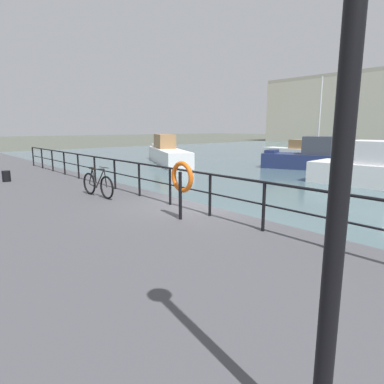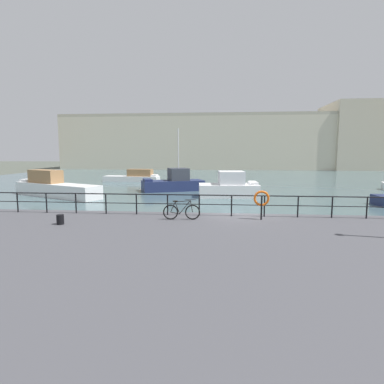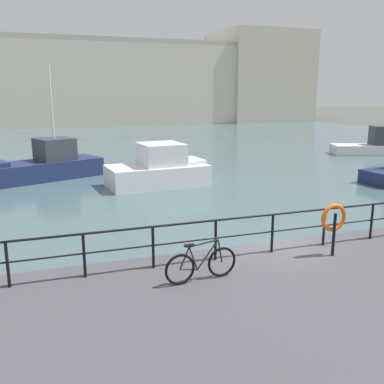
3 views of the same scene
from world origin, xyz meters
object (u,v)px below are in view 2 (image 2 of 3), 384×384
Objects in this scene: moored_red_daysailer at (229,187)px; moored_white_yacht at (135,177)px; moored_harbor_tender at (54,187)px; parked_bicycle at (181,212)px; harbor_building at (252,142)px; mooring_bollard at (60,220)px; life_ring_stand at (262,199)px; moored_blue_motorboat at (174,183)px.

moored_red_daysailer is 19.05m from moored_white_yacht.
moored_harbor_tender is 18.44m from parked_bicycle.
moored_white_yacht is (-19.71, -36.58, -5.85)m from harbor_building.
moored_red_daysailer reaches higher than mooring_bollard.
mooring_bollard is (-7.93, -15.46, 0.16)m from moored_red_daysailer.
moored_blue_motorboat is at bearing 111.25° from life_ring_stand.
mooring_bollard is (4.88, -29.57, 0.42)m from moored_white_yacht.
moored_red_daysailer is at bearing -97.75° from harbor_building.
moored_white_yacht is at bearing 99.37° from mooring_bollard.
harbor_building is 65.57m from parked_bicycle.
mooring_bollard is (-2.18, -19.54, 0.23)m from moored_blue_motorboat.
moored_red_daysailer is at bearing 74.04° from parked_bicycle.
moored_blue_motorboat is (10.30, 5.37, -0.03)m from moored_harbor_tender.
moored_blue_motorboat is 18.32m from parked_bicycle.
parked_bicycle is (-2.66, -13.97, 0.33)m from moored_red_daysailer.
mooring_bollard is (-5.26, -1.49, -0.17)m from parked_bicycle.
moored_harbor_tender reaches higher than moored_white_yacht.
mooring_bollard is 0.31× the size of life_ring_stand.
moored_harbor_tender is 11.62m from moored_blue_motorboat.
moored_harbor_tender is 15.73m from moored_white_yacht.
moored_harbor_tender is at bearing 119.81° from mooring_bollard.
moored_blue_motorboat reaches higher than moored_harbor_tender.
moored_harbor_tender is at bearing -113.83° from harbor_building.
moored_blue_motorboat is 3.87× the size of parked_bicycle.
moored_harbor_tender is 16.34m from mooring_bollard.
moored_blue_motorboat is 19.00m from life_ring_stand.
moored_harbor_tender is 5.48× the size of parked_bicycle.
harbor_building reaches higher than moored_white_yacht.
moored_red_daysailer is 3.14× the size of parked_bicycle.
moored_white_yacht is at bearing 116.70° from life_ring_stand.
life_ring_stand is (9.06, 1.86, 0.75)m from mooring_bollard.
moored_blue_motorboat reaches higher than moored_white_yacht.
life_ring_stand is (17.18, -12.32, 0.95)m from moored_harbor_tender.
moored_harbor_tender is 21.16m from life_ring_stand.
moored_blue_motorboat reaches higher than moored_red_daysailer.
moored_blue_motorboat is 1.23× the size of moored_red_daysailer.
moored_white_yacht is 5.64× the size of life_ring_stand.
moored_white_yacht is at bearing 104.70° from parked_bicycle.
moored_blue_motorboat is at bearing 94.54° from parked_bicycle.
life_ring_stand is (1.13, -13.61, 0.91)m from moored_red_daysailer.
life_ring_stand is at bearing -90.09° from moored_red_daysailer.
harbor_building is 51.46m from moored_red_daysailer.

